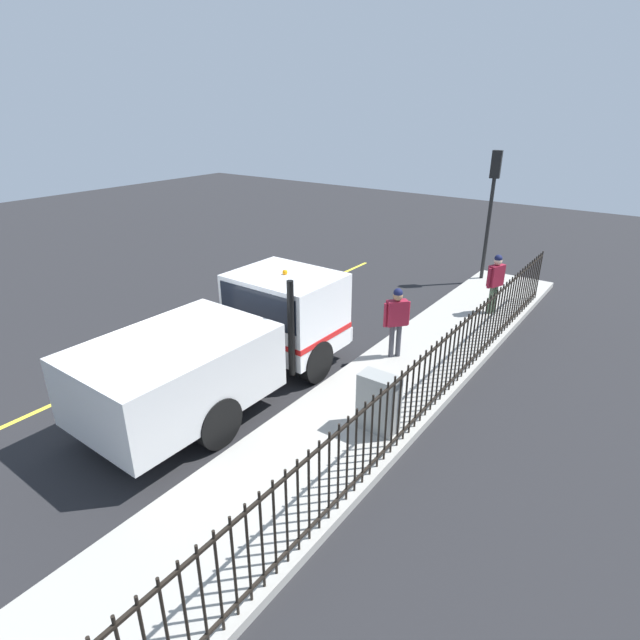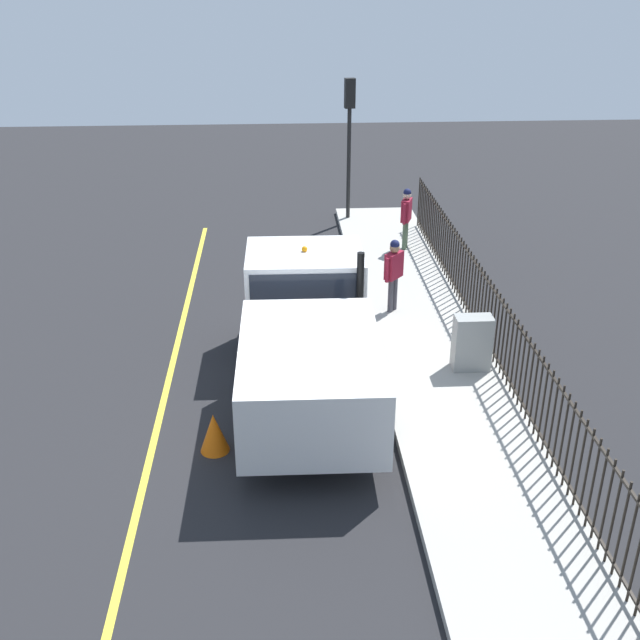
{
  "view_description": "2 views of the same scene",
  "coord_description": "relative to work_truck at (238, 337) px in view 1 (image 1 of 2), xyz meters",
  "views": [
    {
      "loc": [
        7.24,
        -5.07,
        5.68
      ],
      "look_at": [
        1.46,
        2.93,
        1.45
      ],
      "focal_mm": 28.35,
      "sensor_mm": 36.0,
      "label": 1
    },
    {
      "loc": [
        -0.2,
        -10.9,
        7.41
      ],
      "look_at": [
        0.6,
        2.29,
        1.08
      ],
      "focal_mm": 42.16,
      "sensor_mm": 36.0,
      "label": 2
    }
  ],
  "objects": [
    {
      "name": "ground_plane",
      "position": [
        -0.32,
        -1.6,
        -1.24
      ],
      "size": [
        55.2,
        55.2,
        0.0
      ],
      "primitive_type": "plane",
      "color": "#232326",
      "rests_on": "ground"
    },
    {
      "name": "sidewalk_slab",
      "position": [
        2.64,
        -1.6,
        -1.16
      ],
      "size": [
        2.45,
        25.09,
        0.16
      ],
      "primitive_type": "cube",
      "color": "#A3A099",
      "rests_on": "ground"
    },
    {
      "name": "lane_marking",
      "position": [
        -2.71,
        -1.6,
        -1.24
      ],
      "size": [
        0.12,
        22.58,
        0.01
      ],
      "primitive_type": "cube",
      "color": "yellow",
      "rests_on": "ground"
    },
    {
      "name": "work_truck",
      "position": [
        0.0,
        0.0,
        0.0
      ],
      "size": [
        2.45,
        6.08,
        2.54
      ],
      "rotation": [
        0.0,
        0.0,
        -0.01
      ],
      "color": "white",
      "rests_on": "ground"
    },
    {
      "name": "worker_standing",
      "position": [
        2.08,
        3.04,
        -0.04
      ],
      "size": [
        0.48,
        0.5,
        1.71
      ],
      "rotation": [
        0.0,
        0.0,
        -2.29
      ],
      "color": "maroon",
      "rests_on": "sidewalk_slab"
    },
    {
      "name": "pedestrian_distant",
      "position": [
        3.03,
        7.1,
        -0.03
      ],
      "size": [
        0.37,
        0.6,
        1.71
      ],
      "rotation": [
        0.0,
        0.0,
        4.35
      ],
      "color": "maroon",
      "rests_on": "sidewalk_slab"
    },
    {
      "name": "iron_fence",
      "position": [
        3.74,
        -1.6,
        -0.33
      ],
      "size": [
        0.04,
        21.36,
        1.49
      ],
      "color": "black",
      "rests_on": "sidewalk_slab"
    },
    {
      "name": "traffic_light_near",
      "position": [
        1.71,
        10.02,
        1.89
      ],
      "size": [
        0.33,
        0.25,
        4.19
      ],
      "rotation": [
        0.0,
        0.0,
        3.29
      ],
      "color": "black",
      "rests_on": "sidewalk_slab"
    },
    {
      "name": "utility_cabinet",
      "position": [
        3.21,
        0.26,
        -0.53
      ],
      "size": [
        0.73,
        0.4,
        1.11
      ],
      "primitive_type": "cube",
      "color": "gray",
      "rests_on": "sidewalk_slab"
    },
    {
      "name": "traffic_cone",
      "position": [
        -1.65,
        -1.99,
        -0.89
      ],
      "size": [
        0.49,
        0.49,
        0.7
      ],
      "primitive_type": "cone",
      "color": "orange",
      "rests_on": "ground"
    }
  ]
}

